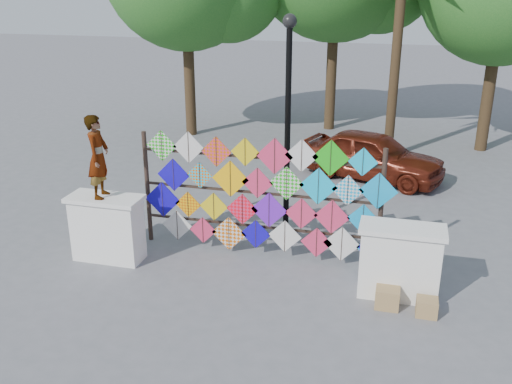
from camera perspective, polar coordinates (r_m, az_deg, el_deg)
ground at (r=10.67m, az=-0.85°, el=-7.85°), size 80.00×80.00×0.00m
parapet_left at (r=11.18m, az=-14.64°, el=-3.47°), size 1.40×0.65×1.28m
parapet_right at (r=9.88m, az=14.18°, el=-6.73°), size 1.40×0.65×1.28m
kite_rack at (r=10.77m, az=0.70°, el=-0.42°), size 4.94×0.24×2.40m
vendor_woman at (r=10.72m, az=-15.51°, el=3.42°), size 0.45×0.61×1.55m
sedan at (r=15.54m, az=11.59°, el=3.60°), size 4.08×2.62×1.29m
lamppost at (r=11.50m, az=3.22°, el=8.58°), size 0.28×0.28×4.46m
cardboard_box_near at (r=9.75m, az=13.00°, el=-10.24°), size 0.39×0.34×0.34m
cardboard_box_far at (r=9.71m, az=16.70°, el=-10.97°), size 0.34×0.31×0.28m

